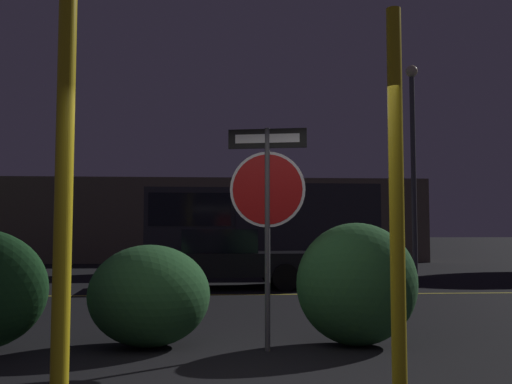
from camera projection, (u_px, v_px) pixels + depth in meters
road_center_stripe at (229, 295)px, 11.81m from camera, size 38.12×0.12×0.01m
stop_sign at (267, 191)px, 6.37m from camera, size 0.87×0.20×2.47m
yellow_pole_left at (64, 172)px, 4.63m from camera, size 0.15×0.15×3.58m
yellow_pole_right at (397, 198)px, 4.64m from camera, size 0.12×0.12×3.16m
hedge_bush_2 at (149, 296)px, 6.50m from camera, size 1.39×1.19×1.16m
hedge_bush_3 at (357, 284)px, 6.58m from camera, size 1.41×1.05×1.41m
passing_car_2 at (222, 259)px, 13.31m from camera, size 4.43×2.22×1.36m
delivery_truck at (255, 223)px, 18.15m from camera, size 7.22×2.39×2.78m
street_lamp at (413, 147)px, 18.06m from camera, size 0.39×0.39×6.63m
building_backdrop at (162, 221)px, 25.12m from camera, size 22.96×3.14×3.58m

